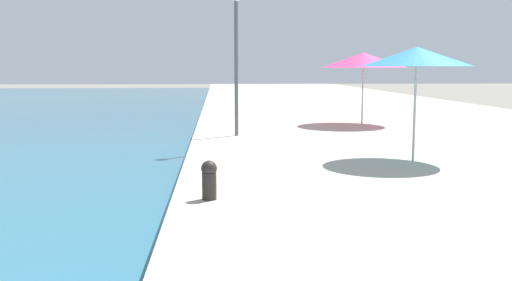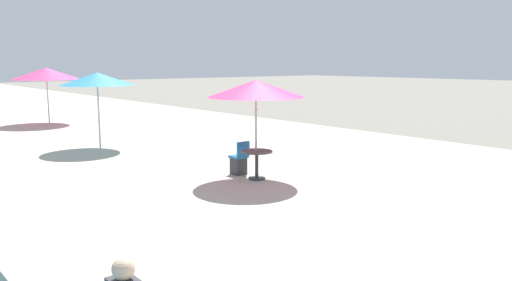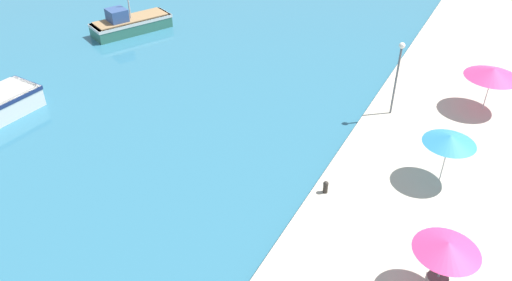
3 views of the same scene
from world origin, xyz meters
The scene contains 5 objects.
quay_promenade centered at (8.00, 37.00, 0.26)m, with size 16.00×90.00×0.52m.
cafe_umbrella_white centered at (5.34, 20.04, 2.93)m, with size 2.52×2.52×2.64m.
cafe_umbrella_striped centered at (6.28, 28.47, 2.95)m, with size 3.23×3.23×2.72m.
mooring_bollard centered at (0.63, 16.42, 0.86)m, with size 0.26×0.26×0.65m.
lamppost centered at (1.39, 25.28, 3.61)m, with size 0.36×0.36×4.56m.
Camera 1 is at (0.78, 7.17, 2.68)m, focal length 40.00 mm.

